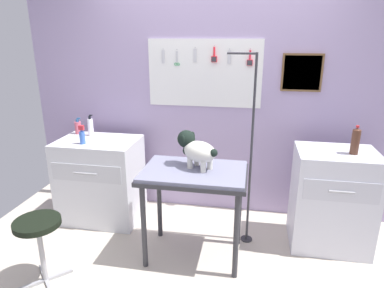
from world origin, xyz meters
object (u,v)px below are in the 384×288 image
(counter_left, at_px, (101,180))
(soda_bottle, at_px, (355,141))
(grooming_arm, at_px, (250,160))
(dog, at_px, (196,149))
(cabinet_right, at_px, (332,199))
(shampoo_bottle, at_px, (91,127))
(grooming_table, at_px, (194,180))
(stool, at_px, (38,232))

(counter_left, bearing_deg, soda_bottle, -2.68)
(grooming_arm, distance_m, dog, 0.54)
(counter_left, distance_m, cabinet_right, 2.27)
(grooming_arm, relative_size, shampoo_bottle, 7.76)
(grooming_table, xyz_separation_m, counter_left, (-1.08, 0.47, -0.29))
(dog, relative_size, cabinet_right, 0.44)
(grooming_table, bearing_deg, stool, -152.92)
(grooming_table, bearing_deg, counter_left, 156.54)
(shampoo_bottle, bearing_deg, counter_left, -47.34)
(stool, bearing_deg, counter_left, 88.78)
(counter_left, relative_size, shampoo_bottle, 3.86)
(dog, distance_m, cabinet_right, 1.34)
(grooming_table, distance_m, dog, 0.26)
(cabinet_right, relative_size, shampoo_bottle, 4.07)
(stool, bearing_deg, dog, 29.29)
(grooming_arm, relative_size, stool, 3.16)
(dog, xyz_separation_m, soda_bottle, (1.30, 0.30, 0.05))
(grooming_table, relative_size, dog, 2.17)
(dog, bearing_deg, cabinet_right, 15.88)
(counter_left, height_order, cabinet_right, cabinet_right)
(counter_left, bearing_deg, grooming_arm, -5.78)
(grooming_arm, xyz_separation_m, counter_left, (-1.52, 0.15, -0.38))
(cabinet_right, distance_m, stool, 2.48)
(soda_bottle, bearing_deg, shampoo_bottle, 174.15)
(grooming_table, relative_size, soda_bottle, 3.51)
(dog, xyz_separation_m, stool, (-1.10, -0.62, -0.53))
(grooming_table, relative_size, shampoo_bottle, 3.89)
(counter_left, xyz_separation_m, shampoo_bottle, (-0.14, 0.15, 0.53))
(grooming_table, relative_size, stool, 1.59)
(cabinet_right, xyz_separation_m, soda_bottle, (0.11, -0.04, 0.57))
(grooming_table, height_order, dog, dog)
(dog, xyz_separation_m, shampoo_bottle, (-1.21, 0.56, -0.02))
(counter_left, bearing_deg, shampoo_bottle, 132.66)
(grooming_arm, distance_m, shampoo_bottle, 1.69)
(cabinet_right, height_order, soda_bottle, soda_bottle)
(dog, xyz_separation_m, cabinet_right, (1.19, 0.34, -0.52))
(grooming_arm, xyz_separation_m, dog, (-0.44, -0.26, 0.16))
(stool, height_order, shampoo_bottle, shampoo_bottle)
(grooming_table, bearing_deg, shampoo_bottle, 153.13)
(grooming_table, xyz_separation_m, shampoo_bottle, (-1.21, 0.61, 0.24))
(cabinet_right, bearing_deg, dog, -164.12)
(grooming_arm, xyz_separation_m, shampoo_bottle, (-1.66, 0.30, 0.14))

